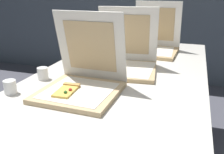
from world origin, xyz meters
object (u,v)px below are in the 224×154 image
Objects in this scene: table at (117,86)px; cup_white_near_center at (43,74)px; cup_white_near_left at (10,87)px; pizza_box_back at (153,45)px; pizza_box_front at (82,81)px; pizza_box_middle at (126,62)px; cup_white_far at (95,56)px.

table is 31.36× the size of cup_white_near_center.
table is 0.55m from cup_white_near_left.
cup_white_near_center is (-0.46, -0.77, -0.02)m from pizza_box_back.
pizza_box_front is at bearing -99.64° from pizza_box_back.
cup_white_far is (-0.25, 0.13, -0.02)m from pizza_box_middle.
cup_white_far is at bearing 73.49° from cup_white_near_center.
pizza_box_middle is 0.65m from cup_white_near_left.
pizza_box_middle is 1.07× the size of pizza_box_back.
pizza_box_back reaches higher than cup_white_near_left.
table is 0.64m from pizza_box_back.
cup_white_near_left is (-0.16, -0.63, 0.00)m from cup_white_far.
pizza_box_back reaches higher than pizza_box_middle.
pizza_box_back is at bearing 63.28° from cup_white_near_left.
pizza_box_front is 5.63× the size of cup_white_near_center.
pizza_box_middle is at bearing 37.39° from cup_white_near_center.
cup_white_far is 1.00× the size of cup_white_near_left.
pizza_box_front is at bearing 21.85° from cup_white_near_left.
pizza_box_front is 0.53m from cup_white_far.
pizza_box_back is 0.49m from cup_white_far.
cup_white_near_center is 1.00× the size of cup_white_far.
pizza_box_back reaches higher than cup_white_far.
cup_white_near_center is at bearing 80.70° from cup_white_near_left.
pizza_box_middle reaches higher than cup_white_far.
table is 0.17m from pizza_box_middle.
cup_white_near_center and cup_white_near_left have the same top height.
cup_white_near_left is (-0.31, -0.12, -0.02)m from pizza_box_front.
pizza_box_front is 0.92× the size of pizza_box_middle.
pizza_box_back reaches higher than pizza_box_front.
pizza_box_back is at bearing 78.72° from pizza_box_front.
table is 31.36× the size of cup_white_far.
pizza_box_middle is 0.29m from cup_white_far.
cup_white_near_left is at bearing -157.00° from pizza_box_front.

